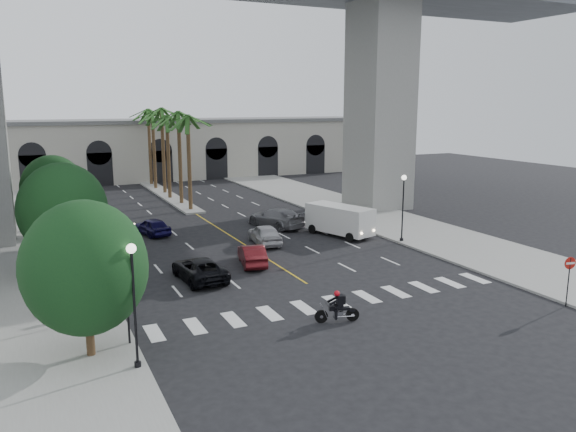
{
  "coord_description": "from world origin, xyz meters",
  "views": [
    {
      "loc": [
        -14.9,
        -26.94,
        10.76
      ],
      "look_at": [
        0.59,
        6.0,
        3.42
      ],
      "focal_mm": 35.0,
      "sensor_mm": 36.0,
      "label": 1
    }
  ],
  "objects_px": {
    "car_a": "(265,234)",
    "car_e": "(152,226)",
    "car_b": "(252,255)",
    "car_c": "(199,269)",
    "lamp_post_left_far": "(82,208)",
    "lamp_post_right": "(403,202)",
    "traffic_signal_far": "(113,269)",
    "car_d": "(276,218)",
    "do_not_enter_sign": "(569,271)",
    "lamp_post_left_near": "(134,295)",
    "pedestrian_b": "(109,293)",
    "motorcycle_rider": "(338,308)",
    "cargo_van": "(340,219)",
    "pedestrian_a": "(67,294)",
    "traffic_signal_near": "(127,293)"
  },
  "relations": [
    {
      "from": "lamp_post_left_far",
      "to": "pedestrian_a",
      "type": "relative_size",
      "value": 2.94
    },
    {
      "from": "car_d",
      "to": "lamp_post_left_near",
      "type": "bearing_deg",
      "value": 37.04
    },
    {
      "from": "car_a",
      "to": "car_c",
      "type": "height_order",
      "value": "car_a"
    },
    {
      "from": "traffic_signal_far",
      "to": "motorcycle_rider",
      "type": "relative_size",
      "value": 1.65
    },
    {
      "from": "car_c",
      "to": "cargo_van",
      "type": "bearing_deg",
      "value": -158.55
    },
    {
      "from": "car_a",
      "to": "pedestrian_a",
      "type": "relative_size",
      "value": 2.53
    },
    {
      "from": "motorcycle_rider",
      "to": "cargo_van",
      "type": "height_order",
      "value": "cargo_van"
    },
    {
      "from": "lamp_post_right",
      "to": "car_d",
      "type": "bearing_deg",
      "value": 125.37
    },
    {
      "from": "motorcycle_rider",
      "to": "pedestrian_b",
      "type": "height_order",
      "value": "pedestrian_b"
    },
    {
      "from": "traffic_signal_far",
      "to": "do_not_enter_sign",
      "type": "relative_size",
      "value": 1.32
    },
    {
      "from": "do_not_enter_sign",
      "to": "car_e",
      "type": "bearing_deg",
      "value": 133.85
    },
    {
      "from": "car_b",
      "to": "traffic_signal_far",
      "type": "bearing_deg",
      "value": 43.08
    },
    {
      "from": "traffic_signal_near",
      "to": "car_c",
      "type": "xyz_separation_m",
      "value": [
        5.62,
        8.05,
        -1.8
      ]
    },
    {
      "from": "traffic_signal_near",
      "to": "motorcycle_rider",
      "type": "xyz_separation_m",
      "value": [
        9.96,
        -1.52,
        -1.77
      ]
    },
    {
      "from": "lamp_post_left_near",
      "to": "car_d",
      "type": "height_order",
      "value": "lamp_post_left_near"
    },
    {
      "from": "do_not_enter_sign",
      "to": "car_b",
      "type": "bearing_deg",
      "value": 141.76
    },
    {
      "from": "lamp_post_left_far",
      "to": "car_c",
      "type": "relative_size",
      "value": 1.05
    },
    {
      "from": "lamp_post_left_near",
      "to": "car_e",
      "type": "xyz_separation_m",
      "value": [
        5.63,
        23.94,
        -2.5
      ]
    },
    {
      "from": "lamp_post_left_far",
      "to": "car_d",
      "type": "relative_size",
      "value": 0.91
    },
    {
      "from": "lamp_post_left_near",
      "to": "car_c",
      "type": "height_order",
      "value": "lamp_post_left_near"
    },
    {
      "from": "pedestrian_b",
      "to": "lamp_post_left_far",
      "type": "bearing_deg",
      "value": 100.4
    },
    {
      "from": "lamp_post_left_far",
      "to": "car_c",
      "type": "bearing_deg",
      "value": -61.31
    },
    {
      "from": "car_b",
      "to": "car_e",
      "type": "height_order",
      "value": "car_e"
    },
    {
      "from": "traffic_signal_far",
      "to": "lamp_post_left_near",
      "type": "bearing_deg",
      "value": -90.88
    },
    {
      "from": "motorcycle_rider",
      "to": "pedestrian_a",
      "type": "bearing_deg",
      "value": 166.48
    },
    {
      "from": "lamp_post_left_far",
      "to": "do_not_enter_sign",
      "type": "xyz_separation_m",
      "value": [
        22.27,
        -23.37,
        -1.22
      ]
    },
    {
      "from": "car_a",
      "to": "pedestrian_b",
      "type": "relative_size",
      "value": 2.48
    },
    {
      "from": "cargo_van",
      "to": "car_d",
      "type": "bearing_deg",
      "value": 105.14
    },
    {
      "from": "lamp_post_right",
      "to": "traffic_signal_far",
      "type": "relative_size",
      "value": 1.47
    },
    {
      "from": "lamp_post_left_far",
      "to": "car_b",
      "type": "relative_size",
      "value": 1.26
    },
    {
      "from": "motorcycle_rider",
      "to": "pedestrian_b",
      "type": "bearing_deg",
      "value": 165.18
    },
    {
      "from": "pedestrian_b",
      "to": "car_b",
      "type": "bearing_deg",
      "value": 37.91
    },
    {
      "from": "lamp_post_right",
      "to": "car_b",
      "type": "bearing_deg",
      "value": -176.73
    },
    {
      "from": "car_c",
      "to": "lamp_post_left_far",
      "type": "bearing_deg",
      "value": -65.12
    },
    {
      "from": "lamp_post_left_far",
      "to": "car_a",
      "type": "bearing_deg",
      "value": -16.48
    },
    {
      "from": "lamp_post_left_far",
      "to": "car_d",
      "type": "distance_m",
      "value": 16.4
    },
    {
      "from": "lamp_post_left_near",
      "to": "lamp_post_right",
      "type": "height_order",
      "value": "same"
    },
    {
      "from": "car_a",
      "to": "car_d",
      "type": "height_order",
      "value": "car_d"
    },
    {
      "from": "car_a",
      "to": "car_d",
      "type": "relative_size",
      "value": 0.78
    },
    {
      "from": "traffic_signal_near",
      "to": "car_d",
      "type": "relative_size",
      "value": 0.62
    },
    {
      "from": "car_d",
      "to": "pedestrian_b",
      "type": "height_order",
      "value": "pedestrian_b"
    },
    {
      "from": "traffic_signal_far",
      "to": "pedestrian_b",
      "type": "xyz_separation_m",
      "value": [
        -0.2,
        0.65,
        -1.43
      ]
    },
    {
      "from": "car_b",
      "to": "lamp_post_left_near",
      "type": "bearing_deg",
      "value": 63.71
    },
    {
      "from": "car_d",
      "to": "pedestrian_b",
      "type": "xyz_separation_m",
      "value": [
        -16.28,
        -15.19,
        0.22
      ]
    },
    {
      "from": "car_b",
      "to": "car_c",
      "type": "distance_m",
      "value": 4.52
    },
    {
      "from": "car_a",
      "to": "pedestrian_b",
      "type": "distance_m",
      "value": 16.43
    },
    {
      "from": "car_b",
      "to": "pedestrian_b",
      "type": "relative_size",
      "value": 2.29
    },
    {
      "from": "car_a",
      "to": "car_e",
      "type": "distance_m",
      "value": 9.92
    },
    {
      "from": "traffic_signal_far",
      "to": "car_d",
      "type": "xyz_separation_m",
      "value": [
        16.08,
        15.83,
        -1.66
      ]
    },
    {
      "from": "traffic_signal_near",
      "to": "pedestrian_a",
      "type": "xyz_separation_m",
      "value": [
        -2.21,
        5.49,
        -1.45
      ]
    }
  ]
}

